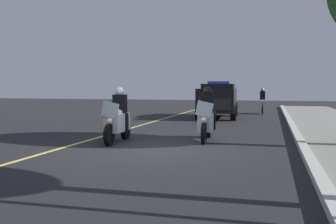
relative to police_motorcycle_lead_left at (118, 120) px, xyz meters
The scene contains 7 objects.
ground_plane 1.67m from the police_motorcycle_lead_left, 61.74° to the left, with size 80.00×80.00×0.00m, color black.
curb_strip 5.52m from the police_motorcycle_lead_left, 82.50° to the left, with size 48.00×0.24×0.15m, color #B7B5AD.
lane_stripe_center 1.46m from the police_motorcycle_lead_left, 56.17° to the right, with size 48.00×0.12×0.01m, color #E0D14C.
police_motorcycle_lead_left is the anchor object (origin of this frame).
police_motorcycle_lead_right 2.81m from the police_motorcycle_lead_left, 112.06° to the left, with size 2.14×0.61×1.72m.
police_suv 10.24m from the police_motorcycle_lead_left, behind, with size 5.01×2.32×2.05m.
cyclist_background 14.60m from the police_motorcycle_lead_left, 164.01° to the left, with size 1.76×0.33×1.69m.
Camera 1 is at (9.89, 3.26, 1.70)m, focal length 39.58 mm.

